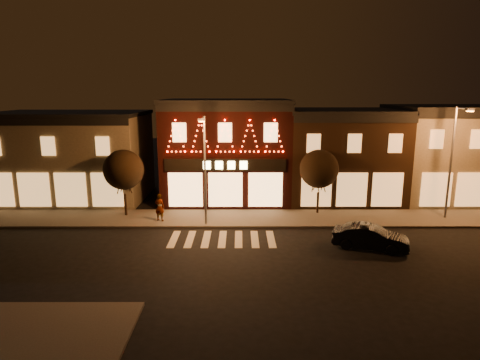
{
  "coord_description": "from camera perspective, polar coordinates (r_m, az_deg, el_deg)",
  "views": [
    {
      "loc": [
        1.06,
        -19.92,
        8.92
      ],
      "look_at": [
        1.09,
        4.0,
        3.74
      ],
      "focal_mm": 30.63,
      "sensor_mm": 36.0,
      "label": 1
    }
  ],
  "objects": [
    {
      "name": "dark_sedan",
      "position": [
        24.96,
        17.7,
        -7.61
      ],
      "size": [
        4.48,
        2.82,
        1.39
      ],
      "primitive_type": "imported",
      "rotation": [
        0.0,
        0.0,
        1.22
      ],
      "color": "black",
      "rests_on": "ground"
    },
    {
      "name": "ground",
      "position": [
        21.85,
        -2.9,
        -11.89
      ],
      "size": [
        120.0,
        120.0,
        0.0
      ],
      "primitive_type": "plane",
      "color": "black",
      "rests_on": "ground"
    },
    {
      "name": "tree_left",
      "position": [
        30.18,
        -15.92,
        1.38
      ],
      "size": [
        2.85,
        2.85,
        4.77
      ],
      "rotation": [
        0.0,
        0.0,
        0.12
      ],
      "color": "black",
      "rests_on": "sidewalk_far"
    },
    {
      "name": "sidewalk_far",
      "position": [
        29.3,
        1.79,
        -5.35
      ],
      "size": [
        44.0,
        4.0,
        0.15
      ],
      "primitive_type": "cube",
      "color": "#47423D",
      "rests_on": "ground"
    },
    {
      "name": "streetlamp_mid",
      "position": [
        26.79,
        -4.97,
        2.45
      ],
      "size": [
        0.46,
        1.65,
        7.23
      ],
      "rotation": [
        0.0,
        0.0,
        0.02
      ],
      "color": "#59595E",
      "rests_on": "sidewalk_far"
    },
    {
      "name": "building_pulp",
      "position": [
        34.24,
        -1.84,
        4.24
      ],
      "size": [
        10.2,
        8.34,
        8.3
      ],
      "color": "black",
      "rests_on": "ground"
    },
    {
      "name": "tree_right",
      "position": [
        30.16,
        10.96,
        1.53
      ],
      "size": [
        2.81,
        2.81,
        4.7
      ],
      "rotation": [
        0.0,
        0.0,
        -0.13
      ],
      "color": "black",
      "rests_on": "sidewalk_far"
    },
    {
      "name": "streetlamp_right",
      "position": [
        31.55,
        27.6,
        3.19
      ],
      "size": [
        0.49,
        1.78,
        7.8
      ],
      "rotation": [
        0.0,
        0.0,
        -0.03
      ],
      "color": "#59595E",
      "rests_on": "sidewalk_far"
    },
    {
      "name": "building_right_b",
      "position": [
        38.46,
        26.96,
        3.42
      ],
      "size": [
        9.2,
        8.28,
        7.8
      ],
      "color": "#665C48",
      "rests_on": "ground"
    },
    {
      "name": "building_right_a",
      "position": [
        35.32,
        13.79,
        3.48
      ],
      "size": [
        9.2,
        8.28,
        7.5
      ],
      "color": "#321E11",
      "rests_on": "ground"
    },
    {
      "name": "sidewalk_near",
      "position": [
        17.01,
        -28.42,
        -20.7
      ],
      "size": [
        7.0,
        7.0,
        0.15
      ],
      "primitive_type": "cube",
      "color": "#47423D",
      "rests_on": "ground"
    },
    {
      "name": "building_left",
      "position": [
        37.08,
        -22.38,
        3.15
      ],
      "size": [
        12.2,
        8.28,
        7.3
      ],
      "color": "#665C48",
      "rests_on": "ground"
    },
    {
      "name": "pedestrian",
      "position": [
        28.8,
        -11.13,
        -3.74
      ],
      "size": [
        0.81,
        0.66,
        1.92
      ],
      "primitive_type": "imported",
      "rotation": [
        0.0,
        0.0,
        2.81
      ],
      "color": "gray",
      "rests_on": "sidewalk_far"
    }
  ]
}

